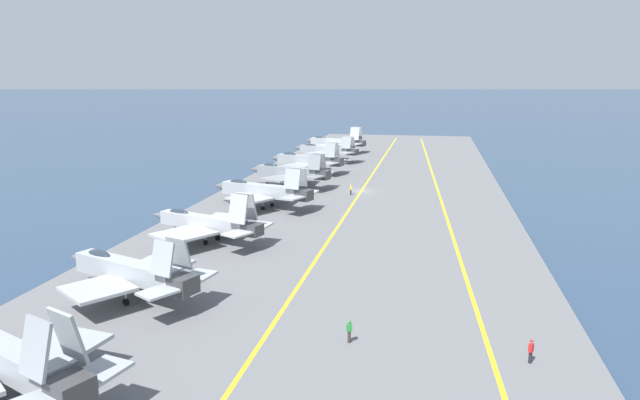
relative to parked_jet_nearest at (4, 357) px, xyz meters
The scene contains 15 objects.
ground_plane 69.30m from the parked_jet_nearest, 10.65° to the right, with size 2000.00×2000.00×0.00m, color navy.
carrier_deck 69.29m from the parked_jet_nearest, 10.65° to the right, with size 198.85×47.33×0.40m, color slate.
deck_stripe_foul_line 72.82m from the parked_jet_nearest, 20.78° to the right, with size 178.97×0.36×0.01m, color yellow.
deck_stripe_centerline 69.28m from the parked_jet_nearest, 10.65° to the right, with size 178.97×0.36×0.01m, color yellow.
parked_jet_nearest is the anchor object (origin of this frame).
parked_jet_second 15.86m from the parked_jet_nearest, ahead, with size 12.26×15.55×6.19m.
parked_jet_third 33.85m from the parked_jet_nearest, ahead, with size 14.02×16.27×6.34m.
parked_jet_fourth 52.48m from the parked_jet_nearest, ahead, with size 12.31×17.09×6.36m.
parked_jet_fifth 68.89m from the parked_jet_nearest, ahead, with size 13.06×15.88×6.27m.
parked_jet_sixth 84.69m from the parked_jet_nearest, ahead, with size 13.53×16.03×6.47m.
parked_jet_seventh 102.27m from the parked_jet_nearest, ahead, with size 12.41×17.16×6.01m.
parked_jet_eighth 119.44m from the parked_jet_nearest, ahead, with size 14.22×17.31×6.64m.
crew_green_vest 22.20m from the parked_jet_nearest, 59.60° to the right, with size 0.38×0.45×1.76m.
crew_yellow_vest 65.66m from the parked_jet_nearest, 10.08° to the right, with size 0.41×0.30×1.72m.
crew_red_vest 33.32m from the parked_jet_nearest, 71.45° to the right, with size 0.46×0.41×1.70m.
Camera 1 is at (-94.94, -11.72, 19.27)m, focal length 32.00 mm.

